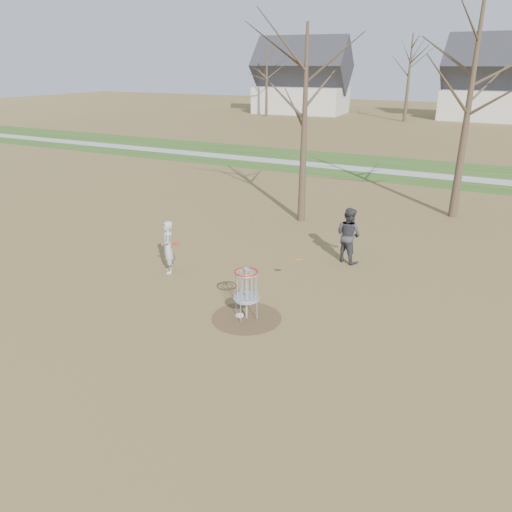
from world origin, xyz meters
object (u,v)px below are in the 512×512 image
Objects in this scene: disc_grounded at (240,315)px; player_standing at (168,247)px; player_throwing at (348,235)px; disc_golf_basket at (246,286)px.

player_standing is at bearing 155.39° from disc_grounded.
disc_grounded is at bearing 96.76° from player_throwing.
player_throwing is at bearing 88.19° from player_standing.
player_throwing is at bearing 75.41° from disc_grounded.
disc_grounded is (-1.29, -4.95, -0.89)m from player_throwing.
player_throwing is at bearing 77.78° from disc_golf_basket.
player_throwing reaches higher than disc_golf_basket.
disc_golf_basket is at bearing 99.12° from player_throwing.
player_standing is 3.89m from disc_golf_basket.
disc_grounded is 0.16× the size of disc_golf_basket.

